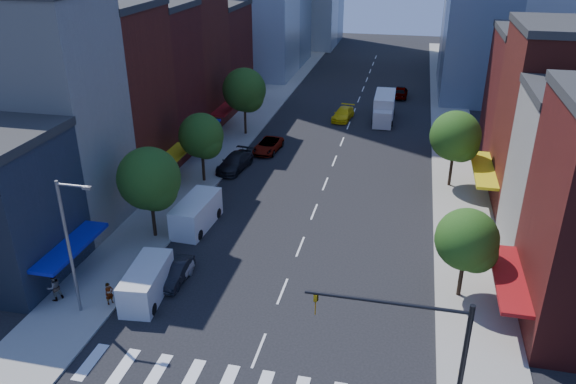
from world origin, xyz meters
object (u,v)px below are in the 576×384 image
at_px(traffic_car_far, 401,92).
at_px(cargo_van_near, 146,284).
at_px(box_truck, 384,108).
at_px(pedestrian_far, 54,287).
at_px(parked_car_front, 174,274).
at_px(parked_car_second, 175,272).
at_px(traffic_car_oncoming, 386,115).
at_px(taxi, 343,114).
at_px(parked_car_rear, 235,162).
at_px(cargo_van_far, 196,214).
at_px(parked_car_third, 268,145).
at_px(pedestrian_near, 109,293).

bearing_deg(traffic_car_far, cargo_van_near, 76.30).
distance_m(box_truck, pedestrian_far, 47.17).
relative_size(parked_car_front, pedestrian_far, 1.90).
height_order(cargo_van_near, pedestrian_far, cargo_van_near).
distance_m(parked_car_second, traffic_car_far, 52.51).
relative_size(parked_car_front, traffic_car_oncoming, 0.81).
bearing_deg(taxi, traffic_car_far, 68.21).
relative_size(parked_car_rear, traffic_car_oncoming, 1.19).
distance_m(cargo_van_far, traffic_car_far, 45.66).
distance_m(taxi, traffic_car_far, 13.93).
bearing_deg(pedestrian_far, traffic_car_far, -170.85).
xyz_separation_m(cargo_van_near, pedestrian_far, (-5.64, -1.67, 0.03)).
height_order(cargo_van_far, traffic_car_oncoming, cargo_van_far).
relative_size(traffic_car_oncoming, traffic_car_far, 0.96).
bearing_deg(pedestrian_far, parked_car_third, -163.64).
relative_size(traffic_car_oncoming, box_truck, 0.57).
distance_m(parked_car_front, traffic_car_oncoming, 40.99).
relative_size(parked_car_third, cargo_van_far, 0.87).
bearing_deg(pedestrian_far, parked_car_rear, -161.97).
bearing_deg(box_truck, pedestrian_near, -109.48).
bearing_deg(parked_car_third, pedestrian_near, -91.17).
height_order(parked_car_front, taxi, taxi).
bearing_deg(parked_car_second, parked_car_rear, 95.30).
height_order(parked_car_second, cargo_van_near, cargo_van_near).
height_order(parked_car_front, parked_car_third, parked_car_third).
bearing_deg(pedestrian_far, pedestrian_near, 125.15).
relative_size(parked_car_second, parked_car_rear, 0.73).
height_order(parked_car_third, box_truck, box_truck).
relative_size(box_truck, pedestrian_far, 4.16).
bearing_deg(box_truck, traffic_car_oncoming, -60.51).
relative_size(parked_car_second, parked_car_third, 0.80).
xyz_separation_m(cargo_van_near, cargo_van_far, (-0.36, 9.84, 0.10)).
distance_m(taxi, pedestrian_near, 43.23).
bearing_deg(parked_car_rear, parked_car_second, -76.33).
height_order(parked_car_third, taxi, taxi).
height_order(cargo_van_far, taxi, cargo_van_far).
xyz_separation_m(taxi, pedestrian_far, (-13.17, -42.56, 0.39)).
height_order(pedestrian_near, pedestrian_far, pedestrian_far).
distance_m(parked_car_rear, pedestrian_far, 24.32).
bearing_deg(traffic_car_oncoming, parked_car_second, 79.38).
distance_m(pedestrian_near, pedestrian_far, 3.70).
xyz_separation_m(parked_car_rear, pedestrian_near, (-1.00, -23.47, 0.12)).
bearing_deg(traffic_car_oncoming, traffic_car_far, -90.58).
bearing_deg(box_truck, cargo_van_near, -107.57).
bearing_deg(parked_car_third, cargo_van_near, -87.42).
bearing_deg(box_truck, parked_car_rear, -125.43).
xyz_separation_m(parked_car_front, taxi, (6.50, 38.77, 0.11)).
relative_size(parked_car_third, traffic_car_oncoming, 1.09).
bearing_deg(taxi, cargo_van_near, -93.42).
height_order(parked_car_rear, box_truck, box_truck).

